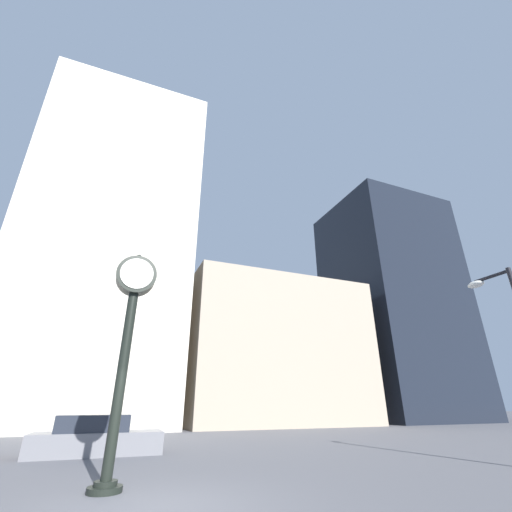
# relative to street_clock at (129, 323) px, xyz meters

# --- Properties ---
(ground_plane) EXTENTS (200.00, 200.00, 0.00)m
(ground_plane) POSITION_rel_street_clock_xyz_m (0.77, -1.64, -3.56)
(ground_plane) COLOR #515156
(building_tall_tower) EXTENTS (13.31, 12.00, 29.70)m
(building_tall_tower) POSITION_rel_street_clock_xyz_m (-1.92, 22.36, 11.29)
(building_tall_tower) COLOR beige
(building_tall_tower) RESTS_ON ground_plane
(building_storefront_row) EXTENTS (16.62, 12.00, 12.55)m
(building_storefront_row) POSITION_rel_street_clock_xyz_m (13.74, 22.36, 2.72)
(building_storefront_row) COLOR gray
(building_storefront_row) RESTS_ON ground_plane
(building_glass_modern) EXTENTS (13.14, 12.00, 25.72)m
(building_glass_modern) POSITION_rel_street_clock_xyz_m (30.46, 22.36, 9.30)
(building_glass_modern) COLOR black
(building_glass_modern) RESTS_ON ground_plane
(street_clock) EXTENTS (1.00, 0.72, 5.42)m
(street_clock) POSITION_rel_street_clock_xyz_m (0.00, 0.00, 0.00)
(street_clock) COLOR black
(street_clock) RESTS_ON ground_plane
(car_grey) EXTENTS (4.55, 1.86, 1.34)m
(car_grey) POSITION_rel_street_clock_xyz_m (-0.36, 6.33, -3.00)
(car_grey) COLOR slate
(car_grey) RESTS_ON ground_plane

